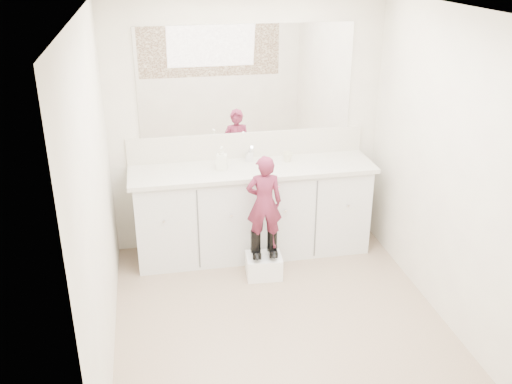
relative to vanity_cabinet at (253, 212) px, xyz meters
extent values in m
plane|color=#886C59|center=(0.00, -1.23, -0.42)|extent=(3.00, 3.00, 0.00)
plane|color=white|center=(0.00, -1.23, 1.97)|extent=(3.00, 3.00, 0.00)
plane|color=beige|center=(0.00, 0.27, 0.77)|extent=(2.60, 0.00, 2.60)
plane|color=beige|center=(0.00, -2.73, 0.77)|extent=(2.60, 0.00, 2.60)
plane|color=beige|center=(-1.30, -1.23, 0.78)|extent=(0.00, 3.00, 3.00)
plane|color=beige|center=(1.30, -1.23, 0.78)|extent=(0.00, 3.00, 3.00)
cube|color=silver|center=(0.00, 0.00, 0.00)|extent=(2.20, 0.55, 0.85)
cube|color=beige|center=(0.00, -0.01, 0.45)|extent=(2.28, 0.58, 0.04)
cube|color=beige|center=(0.00, 0.26, 0.59)|extent=(2.28, 0.03, 0.25)
cube|color=white|center=(0.00, 0.26, 1.22)|extent=(2.00, 0.02, 1.00)
cube|color=#472819|center=(0.00, -2.71, 1.22)|extent=(2.00, 0.01, 1.20)
cylinder|color=silver|center=(0.00, 0.15, 0.52)|extent=(0.08, 0.08, 0.10)
imported|color=beige|center=(0.35, 0.07, 0.51)|extent=(0.13, 0.13, 0.09)
imported|color=white|center=(-0.28, -0.01, 0.57)|extent=(0.12, 0.12, 0.21)
cube|color=white|center=(0.01, -0.48, -0.32)|extent=(0.34, 0.29, 0.20)
imported|color=#A43255|center=(0.01, -0.48, 0.31)|extent=(0.33, 0.23, 0.86)
cylinder|color=#F65F91|center=(0.08, -0.48, 0.43)|extent=(0.14, 0.02, 0.06)
camera|label=1|loc=(-0.92, -4.86, 2.36)|focal=40.00mm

